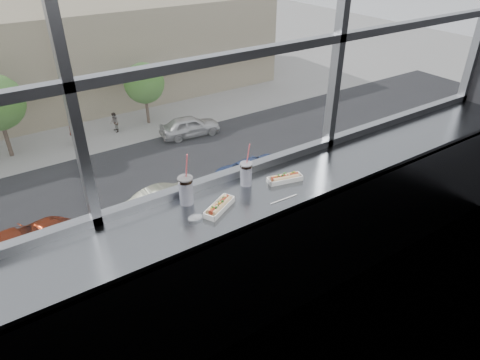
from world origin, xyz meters
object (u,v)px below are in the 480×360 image
soda_cup_left (186,189)px  loose_straw (284,199)px  soda_cup_right (246,173)px  hotdog_tray_right (285,178)px  car_near_c (17,244)px  car_near_d (165,196)px  tree_right (144,83)px  wrapper (195,218)px  car_near_e (256,167)px  car_far_c (190,123)px  pedestrian_c (72,131)px  hotdog_tray_left (219,206)px  pedestrian_d (114,121)px

soda_cup_left → loose_straw: (0.57, -0.34, -0.11)m
soda_cup_right → hotdog_tray_right: bearing=-24.6°
car_near_c → soda_cup_left: bearing=176.1°
car_near_d → tree_right: size_ratio=1.22×
wrapper → car_near_e: 23.35m
car_far_c → hotdog_tray_right: bearing=162.3°
soda_cup_right → car_near_d: bearing=69.9°
soda_cup_right → pedestrian_c: bearing=81.7°
wrapper → car_near_d: 20.73m
hotdog_tray_right → loose_straw: hotdog_tray_right is taller
soda_cup_right → car_near_c: (-1.51, 16.14, -11.04)m
car_near_c → car_near_e: size_ratio=1.18×
hotdog_tray_right → loose_straw: 0.25m
car_near_d → pedestrian_c: size_ratio=2.81×
wrapper → car_far_c: bearing=63.4°
hotdog_tray_left → hotdog_tray_right: (0.59, 0.04, -0.00)m
car_far_c → pedestrian_c: pedestrian_c is taller
car_near_e → pedestrian_c: bearing=33.5°
soda_cup_right → pedestrian_c: soda_cup_right is taller
soda_cup_left → pedestrian_c: bearing=80.7°
car_near_e → pedestrian_d: bearing=20.5°
hotdog_tray_right → tree_right: size_ratio=0.06×
hotdog_tray_left → car_near_c: 19.69m
hotdog_tray_right → wrapper: 0.78m
car_near_c → tree_right: bearing=-51.4°
hotdog_tray_right → car_near_e: size_ratio=0.05×
pedestrian_c → tree_right: tree_right is taller
soda_cup_right → tree_right: bearing=70.4°
pedestrian_d → hotdog_tray_left: bearing=-15.1°
loose_straw → tree_right: size_ratio=0.05×
car_near_e → soda_cup_left: bearing=141.0°
pedestrian_d → car_near_c: bearing=-36.6°
hotdog_tray_left → pedestrian_c: bearing=53.0°
soda_cup_left → loose_straw: 0.67m
loose_straw → tree_right: bearing=73.1°
car_near_c → tree_right: tree_right is taller
car_near_e → car_near_c: bearing=88.6°
soda_cup_left → soda_cup_right: bearing=-3.3°
car_near_d → car_near_e: (6.06, 0.00, -0.05)m
soda_cup_left → car_near_c: size_ratio=0.06×
car_near_d → car_far_c: (5.74, 8.00, 0.03)m
car_near_c → car_near_d: car_near_c is taller
soda_cup_left → car_near_e: 23.24m
car_near_d → loose_straw: bearing=154.8°
tree_right → soda_cup_left: bearing=-110.5°
car_near_d → car_far_c: 9.85m
soda_cup_left → tree_right: (10.49, 28.12, -8.94)m
car_near_c → soda_cup_right: bearing=177.8°
soda_cup_left → car_near_e: (12.43, 16.12, -11.21)m
car_near_d → tree_right: bearing=-24.7°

